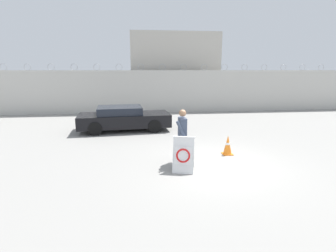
% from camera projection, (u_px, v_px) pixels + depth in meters
% --- Properties ---
extents(ground_plane, '(90.00, 90.00, 0.00)m').
position_uv_depth(ground_plane, '(217.00, 165.00, 8.68)').
color(ground_plane, gray).
extents(perimeter_wall, '(36.00, 0.30, 3.49)m').
position_uv_depth(perimeter_wall, '(173.00, 91.00, 19.18)').
color(perimeter_wall, beige).
rests_on(perimeter_wall, ground_plane).
extents(building_block, '(7.01, 7.41, 5.93)m').
position_uv_depth(building_block, '(171.00, 71.00, 23.73)').
color(building_block, '#B2ADA3').
rests_on(building_block, ground_plane).
extents(barricade_sign, '(0.79, 0.84, 1.09)m').
position_uv_depth(barricade_sign, '(184.00, 154.00, 8.07)').
color(barricade_sign, white).
rests_on(barricade_sign, ground_plane).
extents(security_guard, '(0.38, 0.65, 1.81)m').
position_uv_depth(security_guard, '(182.00, 133.00, 8.70)').
color(security_guard, black).
rests_on(security_guard, ground_plane).
extents(traffic_cone_near, '(0.37, 0.37, 0.71)m').
position_uv_depth(traffic_cone_near, '(228.00, 145.00, 9.68)').
color(traffic_cone_near, orange).
rests_on(traffic_cone_near, ground_plane).
extents(parked_car_front_coupe, '(4.75, 2.25, 1.24)m').
position_uv_depth(parked_car_front_coupe, '(124.00, 118.00, 13.49)').
color(parked_car_front_coupe, black).
rests_on(parked_car_front_coupe, ground_plane).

